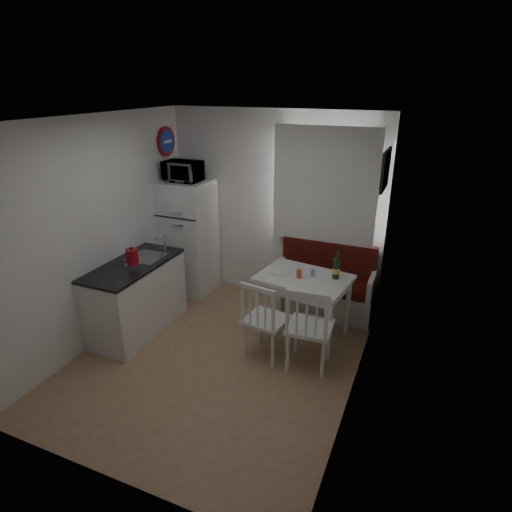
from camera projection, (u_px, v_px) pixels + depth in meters
The scene contains 22 objects.
floor at pixel (219, 357), 4.87m from camera, with size 3.00×3.50×0.02m, color #9D6E53.
ceiling at pixel (209, 119), 3.88m from camera, with size 3.00×3.50×0.02m, color white.
wall_back at pixel (274, 208), 5.86m from camera, with size 3.00×0.02×2.60m, color white.
wall_front at pixel (92, 340), 2.88m from camera, with size 3.00×0.02×2.60m, color white.
wall_left at pixel (99, 233), 4.91m from camera, with size 0.02×3.50×2.60m, color white.
wall_right at pixel (362, 275), 3.83m from camera, with size 0.02×3.50×2.60m, color white.
window at pixel (325, 190), 5.46m from camera, with size 1.22×0.06×1.47m, color white.
curtain at pixel (324, 187), 5.38m from camera, with size 1.35×0.02×1.50m, color white.
kitchen_counter at pixel (137, 297), 5.26m from camera, with size 0.62×1.32×1.16m.
wall_sign at pixel (167, 142), 5.81m from camera, with size 0.40×0.40×0.03m, color #1C3DA9.
picture_frame at pixel (385, 170), 4.49m from camera, with size 0.04×0.52×0.42m, color black.
bench at pixel (324, 290), 5.74m from camera, with size 1.32×0.51×0.95m.
dining_table at pixel (304, 283), 5.06m from camera, with size 1.14×0.87×0.78m.
chair_left at pixel (263, 314), 4.62m from camera, with size 0.50×0.48×0.51m.
chair_right at pixel (308, 321), 4.43m from camera, with size 0.49×0.47×0.53m.
fridge at pixel (189, 237), 6.17m from camera, with size 0.66×0.66×1.65m, color white.
microwave at pixel (183, 171), 5.76m from camera, with size 0.49×0.33×0.27m, color white.
kettle at pixel (132, 257), 4.98m from camera, with size 0.17×0.17×0.23m, color #A30D1E.
wine_bottle at pixel (337, 265), 4.92m from camera, with size 0.08×0.08×0.34m, color #12381C, non-canonical shape.
drinking_glass_orange at pixel (299, 274), 4.98m from camera, with size 0.06×0.06×0.10m, color #D45223.
drinking_glass_blue at pixel (312, 273), 5.02m from camera, with size 0.05×0.05×0.09m, color #8FB8F3.
plate at pixel (281, 271), 5.15m from camera, with size 0.27×0.27×0.02m, color white.
Camera 1 is at (1.97, -3.58, 2.92)m, focal length 30.00 mm.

